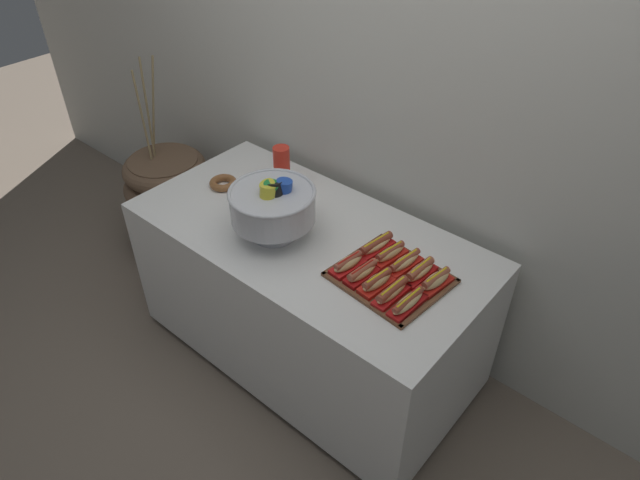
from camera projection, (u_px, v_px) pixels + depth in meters
name	position (u px, v px, depth m)	size (l,w,h in m)	color
ground_plane	(309.00, 351.00, 2.91)	(10.00, 10.00, 0.00)	#7A6B5B
back_wall	(385.00, 78.00, 2.40)	(6.00, 0.10, 2.60)	beige
buffet_table	(308.00, 294.00, 2.66)	(1.59, 0.80, 0.77)	white
floor_vase	(171.00, 204.00, 3.44)	(0.58, 0.58, 1.18)	brown
serving_tray	(390.00, 278.00, 2.20)	(0.44, 0.40, 0.01)	brown
hot_dog_0	(348.00, 264.00, 2.22)	(0.08, 0.16, 0.06)	red
hot_dog_1	(362.00, 273.00, 2.17)	(0.08, 0.16, 0.06)	#B21414
hot_dog_2	(377.00, 282.00, 2.13)	(0.08, 0.16, 0.06)	red
hot_dog_3	(392.00, 292.00, 2.09)	(0.07, 0.18, 0.06)	red
hot_dog_4	(408.00, 303.00, 2.05)	(0.07, 0.18, 0.06)	#B21414
hot_dog_5	(376.00, 245.00, 2.31)	(0.09, 0.19, 0.06)	red
hot_dog_6	(390.00, 254.00, 2.26)	(0.08, 0.17, 0.06)	red
hot_dog_7	(405.00, 263.00, 2.22)	(0.08, 0.18, 0.06)	red
hot_dog_8	(420.00, 271.00, 2.18)	(0.08, 0.17, 0.06)	#B21414
hot_dog_9	(436.00, 281.00, 2.14)	(0.09, 0.16, 0.06)	red
punch_bowl	(273.00, 204.00, 2.33)	(0.36, 0.36, 0.27)	silver
cup_stack	(282.00, 166.00, 2.67)	(0.08, 0.08, 0.20)	red
donut	(223.00, 183.00, 2.71)	(0.13, 0.13, 0.04)	brown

